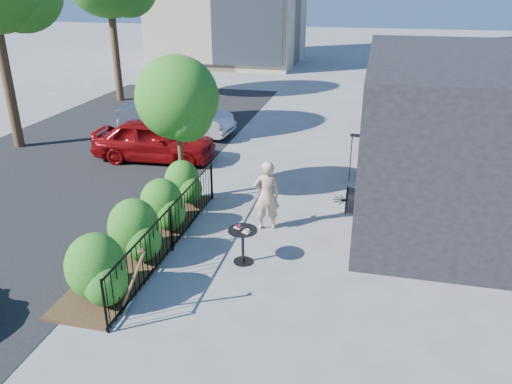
% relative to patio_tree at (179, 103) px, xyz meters
% --- Properties ---
extents(ground, '(120.00, 120.00, 0.00)m').
position_rel_patio_tree_xyz_m(ground, '(2.24, -2.76, -2.76)').
color(ground, gray).
rests_on(ground, ground).
extents(shop_building, '(6.22, 9.00, 4.00)m').
position_rel_patio_tree_xyz_m(shop_building, '(7.73, 1.74, -0.76)').
color(shop_building, black).
rests_on(shop_building, ground).
extents(fence, '(0.05, 6.05, 1.10)m').
position_rel_patio_tree_xyz_m(fence, '(0.74, -2.76, -2.20)').
color(fence, black).
rests_on(fence, ground).
extents(planting_bed, '(1.30, 6.00, 0.08)m').
position_rel_patio_tree_xyz_m(planting_bed, '(0.04, -2.76, -2.72)').
color(planting_bed, '#382616').
rests_on(planting_bed, ground).
extents(shrubs, '(1.10, 5.60, 1.24)m').
position_rel_patio_tree_xyz_m(shrubs, '(0.14, -2.66, -2.06)').
color(shrubs, '#226216').
rests_on(shrubs, ground).
extents(patio_tree, '(2.20, 2.20, 3.94)m').
position_rel_patio_tree_xyz_m(patio_tree, '(0.00, 0.00, 0.00)').
color(patio_tree, '#3F2B19').
rests_on(patio_tree, ground).
extents(street, '(9.00, 30.00, 0.01)m').
position_rel_patio_tree_xyz_m(street, '(-4.76, 0.24, -2.76)').
color(street, black).
rests_on(street, ground).
extents(cafe_table, '(0.64, 0.64, 0.86)m').
position_rel_patio_tree_xyz_m(cafe_table, '(2.45, -2.90, -2.21)').
color(cafe_table, black).
rests_on(cafe_table, ground).
extents(woman, '(0.75, 0.62, 1.77)m').
position_rel_patio_tree_xyz_m(woman, '(2.61, -1.17, -1.88)').
color(woman, tan).
rests_on(woman, ground).
extents(shovel, '(0.58, 0.19, 1.46)m').
position_rel_patio_tree_xyz_m(shovel, '(0.98, -5.19, -2.12)').
color(shovel, brown).
rests_on(shovel, ground).
extents(car_red, '(4.25, 1.91, 1.42)m').
position_rel_patio_tree_xyz_m(car_red, '(-2.20, 3.00, -2.05)').
color(car_red, maroon).
rests_on(car_red, ground).
extents(car_silver, '(4.60, 1.88, 1.48)m').
position_rel_patio_tree_xyz_m(car_silver, '(-2.60, 6.04, -2.02)').
color(car_silver, silver).
rests_on(car_silver, ground).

